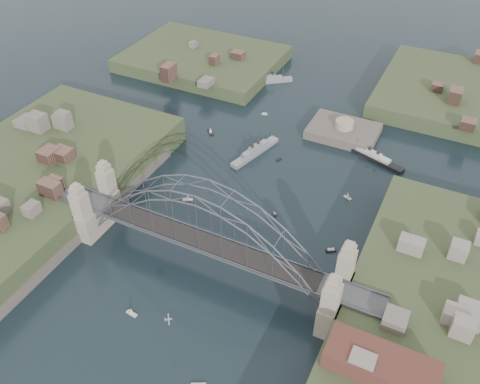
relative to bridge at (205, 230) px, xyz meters
name	(u,v)px	position (x,y,z in m)	size (l,w,h in m)	color
ground	(207,267)	(0.00, 0.00, -12.32)	(500.00, 500.00, 0.00)	black
bridge	(205,230)	(0.00, 0.00, 0.00)	(84.00, 13.80, 24.60)	#474749
shore_west	(26,193)	(-57.32, 0.00, -10.35)	(50.50, 90.00, 12.00)	#374325
shore_east	(458,356)	(57.32, 0.00, -10.35)	(50.50, 90.00, 12.00)	#374325
headland_nw	(203,63)	(-55.00, 95.00, -11.82)	(60.00, 45.00, 9.00)	#374325
headland_ne	(480,104)	(50.00, 110.00, -11.57)	(70.00, 55.00, 9.50)	#374325
fort_island	(343,136)	(12.00, 70.00, -12.66)	(22.00, 16.00, 9.40)	#554A43
wharf_shed	(381,365)	(44.00, -14.00, -2.32)	(20.00, 8.00, 4.00)	#592D26
naval_cruiser_near	(255,151)	(-9.34, 47.50, -11.39)	(7.87, 20.16, 6.05)	gray
naval_cruiser_far	(270,80)	(-24.36, 92.86, -11.40)	(15.51, 12.55, 5.94)	gray
ocean_liner	(373,157)	(24.26, 61.15, -11.53)	(20.61, 9.22, 5.10)	black
aeroplane	(168,319)	(3.57, -21.55, -4.42)	(1.82, 2.34, 0.40)	#AAABB1
small_boat_a	(188,198)	(-16.77, 19.02, -11.53)	(2.88, 2.06, 2.38)	silver
small_boat_b	(274,214)	(7.26, 24.26, -12.03)	(1.50, 1.52, 1.43)	silver
small_boat_c	(131,312)	(-8.04, -19.37, -11.51)	(2.72, 1.15, 2.38)	silver
small_boat_d	(348,196)	(22.87, 39.59, -11.45)	(2.47, 1.48, 2.38)	silver
small_boat_e	(211,131)	(-27.63, 51.85, -11.70)	(3.53, 3.71, 2.38)	silver
small_boat_f	(279,160)	(-1.43, 47.80, -12.17)	(1.20, 1.92, 0.45)	silver
small_boat_h	(264,114)	(-16.37, 70.32, -12.04)	(2.15, 1.33, 1.43)	silver
small_boat_i	(331,250)	(25.10, 18.21, -12.04)	(2.74, 2.15, 1.43)	silver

